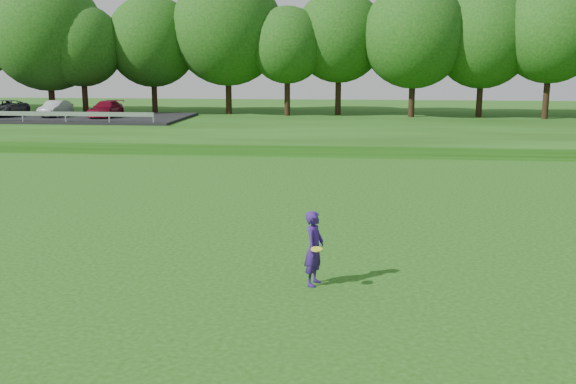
# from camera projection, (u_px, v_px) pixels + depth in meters

# --- Properties ---
(ground) EXTENTS (140.00, 140.00, 0.00)m
(ground) POSITION_uv_depth(u_px,v_px,m) (320.00, 279.00, 14.88)
(ground) COLOR #1C450D
(ground) RESTS_ON ground
(berm) EXTENTS (130.00, 30.00, 0.60)m
(berm) POSITION_uv_depth(u_px,v_px,m) (344.00, 124.00, 47.95)
(berm) COLOR #1C450D
(berm) RESTS_ON ground
(walking_path) EXTENTS (130.00, 1.60, 0.04)m
(walking_path) POSITION_uv_depth(u_px,v_px,m) (340.00, 155.00, 34.36)
(walking_path) COLOR gray
(walking_path) RESTS_ON ground
(treeline) EXTENTS (104.00, 7.00, 15.00)m
(treeline) POSITION_uv_depth(u_px,v_px,m) (347.00, 20.00, 50.28)
(treeline) COLOR #113E0E
(treeline) RESTS_ON berm
(parking_lot) EXTENTS (24.00, 9.00, 1.38)m
(parking_lot) POSITION_uv_depth(u_px,v_px,m) (30.00, 113.00, 49.02)
(parking_lot) COLOR black
(parking_lot) RESTS_ON berm
(woman) EXTENTS (0.56, 0.93, 1.70)m
(woman) POSITION_uv_depth(u_px,v_px,m) (314.00, 248.00, 14.32)
(woman) COLOR navy
(woman) RESTS_ON ground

